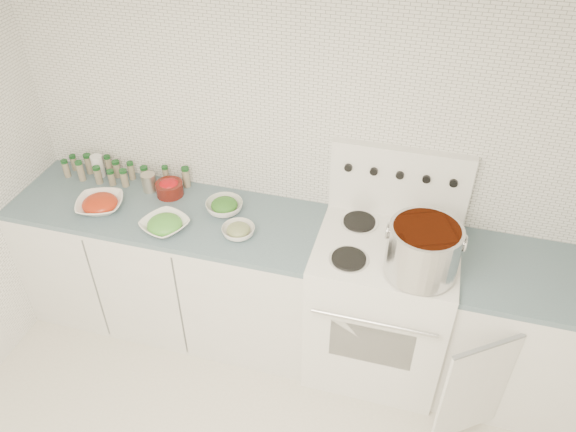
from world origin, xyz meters
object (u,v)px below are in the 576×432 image
object	(u,v)px
stock_pot	(423,248)
bowl_snowpea	(165,225)
bowl_tomato	(100,204)
stove	(380,302)

from	to	relation	value
stock_pot	bowl_snowpea	distance (m)	1.41
stock_pot	bowl_tomato	xyz separation A→B (m)	(-1.84, 0.08, -0.16)
stock_pot	bowl_tomato	world-z (taller)	stock_pot
stove	bowl_snowpea	world-z (taller)	stove
stock_pot	bowl_snowpea	bearing A→B (deg)	179.64
bowl_tomato	stock_pot	bearing A→B (deg)	-2.55
stock_pot	bowl_snowpea	size ratio (longest dim) A/B	1.16
stove	bowl_tomato	bearing A→B (deg)	-176.95
stove	bowl_tomato	distance (m)	1.73
stove	bowl_tomato	size ratio (longest dim) A/B	4.04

